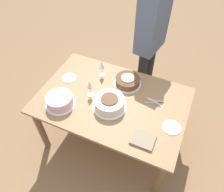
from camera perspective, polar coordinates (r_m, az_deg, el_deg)
The scene contains 12 objects.
ground_plane at distance 2.76m, azimuth -0.00°, elevation -10.69°, with size 12.00×12.00×0.00m, color #8E6B47.
dining_table at distance 2.25m, azimuth -0.00°, elevation -2.55°, with size 1.47×0.98×0.72m.
cake_center_white at distance 2.08m, azimuth -0.67°, elevation -1.81°, with size 0.33×0.33×0.12m.
cake_front_chocolate at distance 2.30m, azimuth 4.09°, elevation 3.96°, with size 0.30×0.30×0.09m.
cake_back_decorated at distance 2.15m, azimuth -13.51°, elevation -1.15°, with size 0.30×0.30×0.11m.
wine_glass_near at distance 2.13m, azimuth -5.86°, elevation 2.70°, with size 0.07×0.07×0.20m.
wine_glass_far at distance 2.33m, azimuth -2.70°, elevation 7.92°, with size 0.06×0.06×0.20m.
dessert_plate_left at distance 2.04m, azimuth 15.32°, elevation -7.91°, with size 0.17×0.17×0.01m.
dessert_plate_right at distance 2.43m, azimuth -11.15°, elevation 4.67°, with size 0.16×0.16×0.01m.
fork_pile at distance 2.19m, azimuth 11.06°, elevation -1.47°, with size 0.19×0.10×0.01m.
napkin_stack at distance 1.91m, azimuth 8.10°, elevation -11.17°, with size 0.20×0.16×0.02m.
person_cutting at distance 2.55m, azimuth 10.25°, elevation 16.07°, with size 0.28×0.43×1.71m.
Camera 1 is at (-0.58, 1.30, 2.37)m, focal length 35.00 mm.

